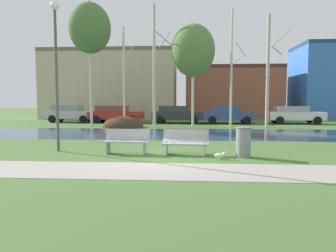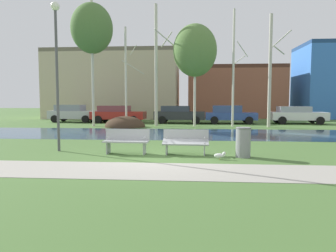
% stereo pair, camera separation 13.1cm
% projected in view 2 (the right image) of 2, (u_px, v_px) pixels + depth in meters
% --- Properties ---
extents(ground_plane, '(120.00, 120.00, 0.00)m').
position_uv_depth(ground_plane, '(173.00, 130.00, 20.32)').
color(ground_plane, '#476B33').
extents(paved_path_strip, '(60.00, 2.10, 0.01)m').
position_uv_depth(paved_path_strip, '(144.00, 170.00, 8.52)').
color(paved_path_strip, '#9E998E').
rests_on(paved_path_strip, ground).
extents(river_band, '(80.00, 6.22, 0.01)m').
position_uv_depth(river_band, '(170.00, 134.00, 18.16)').
color(river_band, '#33516B').
rests_on(river_band, ground).
extents(soil_mound, '(2.93, 2.55, 1.57)m').
position_uv_depth(soil_mound, '(125.00, 127.00, 22.76)').
color(soil_mound, '#423021').
rests_on(soil_mound, ground).
extents(bench_left, '(1.61, 0.60, 0.87)m').
position_uv_depth(bench_left, '(127.00, 141.00, 11.22)').
color(bench_left, '#9EA0A3').
rests_on(bench_left, ground).
extents(bench_right, '(1.61, 0.60, 0.87)m').
position_uv_depth(bench_right, '(186.00, 141.00, 11.05)').
color(bench_right, '#9EA0A3').
rests_on(bench_right, ground).
extents(trash_bin, '(0.51, 0.51, 1.00)m').
position_uv_depth(trash_bin, '(243.00, 142.00, 10.53)').
color(trash_bin, gray).
rests_on(trash_bin, ground).
extents(seagull, '(0.41, 0.15, 0.25)m').
position_uv_depth(seagull, '(220.00, 155.00, 10.15)').
color(seagull, white).
rests_on(seagull, ground).
extents(streetlamp, '(0.32, 0.32, 5.47)m').
position_uv_depth(streetlamp, '(56.00, 53.00, 11.59)').
color(streetlamp, '#4C4C51').
rests_on(streetlamp, ground).
extents(birch_far_left, '(3.03, 3.03, 9.16)m').
position_uv_depth(birch_far_left, '(92.00, 29.00, 23.00)').
color(birch_far_left, beige).
rests_on(birch_far_left, ground).
extents(birch_left, '(1.50, 2.27, 7.32)m').
position_uv_depth(birch_left, '(126.00, 76.00, 23.50)').
color(birch_left, beige).
rests_on(birch_left, ground).
extents(birch_center_left, '(1.61, 2.70, 9.03)m').
position_uv_depth(birch_center_left, '(157.00, 64.00, 23.65)').
color(birch_center_left, beige).
rests_on(birch_center_left, ground).
extents(birch_center, '(3.18, 3.18, 7.45)m').
position_uv_depth(birch_center, '(195.00, 51.00, 23.02)').
color(birch_center, beige).
rests_on(birch_center, ground).
extents(birch_center_right, '(1.10, 1.85, 8.47)m').
position_uv_depth(birch_center_right, '(234.00, 68.00, 22.98)').
color(birch_center_right, beige).
rests_on(birch_center_right, ground).
extents(birch_right, '(1.50, 2.32, 7.95)m').
position_uv_depth(birch_right, '(270.00, 70.00, 22.35)').
color(birch_right, '#BCB7A8').
rests_on(birch_right, ground).
extents(parked_van_nearest_silver, '(4.25, 2.07, 1.53)m').
position_uv_depth(parked_van_nearest_silver, '(73.00, 113.00, 28.11)').
color(parked_van_nearest_silver, '#B2B5BC').
rests_on(parked_van_nearest_silver, ground).
extents(parked_sedan_second_red, '(4.66, 2.18, 1.47)m').
position_uv_depth(parked_sedan_second_red, '(117.00, 114.00, 27.39)').
color(parked_sedan_second_red, maroon).
rests_on(parked_sedan_second_red, ground).
extents(parked_hatch_third_dark, '(4.26, 2.09, 1.46)m').
position_uv_depth(parked_hatch_third_dark, '(179.00, 114.00, 26.70)').
color(parked_hatch_third_dark, '#282B30').
rests_on(parked_hatch_third_dark, ground).
extents(parked_wagon_fourth_blue, '(4.22, 2.18, 1.50)m').
position_uv_depth(parked_wagon_fourth_blue, '(229.00, 114.00, 26.28)').
color(parked_wagon_fourth_blue, '#2D4793').
rests_on(parked_wagon_fourth_blue, ground).
extents(parked_suv_fifth_white, '(4.44, 2.19, 1.43)m').
position_uv_depth(parked_suv_fifth_white, '(297.00, 114.00, 25.99)').
color(parked_suv_fifth_white, silver).
rests_on(parked_suv_fifth_white, ground).
extents(building_beige_block, '(13.89, 7.89, 7.25)m').
position_uv_depth(building_beige_block, '(116.00, 85.00, 35.51)').
color(building_beige_block, '#BCAD8E').
rests_on(building_beige_block, ground).
extents(building_brick_low, '(10.52, 6.22, 5.76)m').
position_uv_depth(building_brick_low, '(234.00, 92.00, 36.43)').
color(building_brick_low, brown).
rests_on(building_brick_low, ground).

